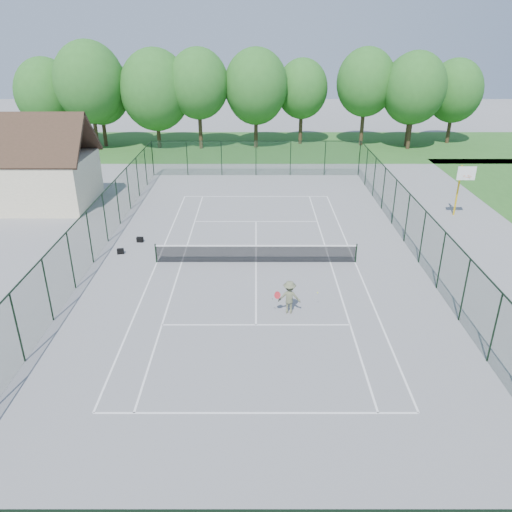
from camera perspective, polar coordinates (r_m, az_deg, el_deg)
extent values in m
plane|color=gray|center=(27.59, 0.00, -0.73)|extent=(140.00, 140.00, 0.00)
cube|color=#346F29|center=(56.19, 0.00, 12.47)|extent=(80.00, 16.00, 0.01)
cube|color=white|center=(38.67, 0.00, 6.83)|extent=(10.97, 0.08, 0.01)
cube|color=white|center=(17.59, 0.00, -17.50)|extent=(10.97, 0.08, 0.01)
cube|color=white|center=(33.49, 0.00, 3.97)|extent=(8.23, 0.08, 0.01)
cube|color=white|center=(21.97, 0.00, -7.87)|extent=(8.23, 0.08, 0.01)
cube|color=white|center=(28.13, 11.25, -0.71)|extent=(0.08, 23.77, 0.01)
cube|color=white|center=(28.13, -11.25, -0.71)|extent=(0.08, 23.77, 0.01)
cube|color=white|center=(27.89, 8.48, -0.71)|extent=(0.08, 23.77, 0.01)
cube|color=white|center=(27.89, -8.48, -0.71)|extent=(0.08, 23.77, 0.01)
cube|color=white|center=(27.59, 0.00, -0.72)|extent=(0.08, 12.80, 0.01)
cylinder|color=black|center=(27.91, -11.37, 0.31)|extent=(0.08, 0.08, 1.10)
cylinder|color=black|center=(27.91, 11.37, 0.31)|extent=(0.08, 0.08, 1.10)
cube|color=black|center=(27.38, 0.00, 0.22)|extent=(11.00, 0.02, 0.96)
cube|color=white|center=(27.18, 0.00, 1.18)|extent=(11.00, 0.05, 0.07)
cube|color=#183922|center=(44.16, 0.00, 11.10)|extent=(18.00, 0.02, 3.00)
cube|color=#183922|center=(28.44, 18.46, 2.04)|extent=(0.02, 36.00, 3.00)
cube|color=#183922|center=(28.44, -18.46, 2.04)|extent=(0.02, 36.00, 3.00)
cube|color=black|center=(43.83, 0.00, 13.01)|extent=(18.00, 0.05, 0.05)
cube|color=black|center=(11.21, 0.00, -27.14)|extent=(18.00, 0.05, 0.05)
cube|color=black|center=(27.94, 18.86, 4.88)|extent=(0.05, 36.00, 0.05)
cube|color=black|center=(27.94, -18.86, 4.88)|extent=(0.05, 36.00, 0.05)
cube|color=#EFE5BF|center=(39.72, -23.99, 7.82)|extent=(8.00, 6.00, 3.50)
cube|color=#422E20|center=(40.37, -23.98, 12.85)|extent=(8.60, 3.27, 3.27)
cube|color=#422E20|center=(37.69, -25.71, 11.84)|extent=(8.60, 3.27, 3.27)
cylinder|color=#42301E|center=(58.18, -16.99, 13.97)|extent=(0.40, 0.40, 4.20)
ellipsoid|color=#317929|center=(57.66, -17.49, 17.76)|extent=(6.40, 6.40, 7.40)
cylinder|color=#42301E|center=(55.79, 0.00, 14.58)|extent=(0.40, 0.40, 4.20)
ellipsoid|color=#317929|center=(55.25, 0.00, 18.56)|extent=(6.40, 6.40, 7.40)
cylinder|color=#42301E|center=(58.18, 16.99, 13.97)|extent=(0.40, 0.40, 4.20)
ellipsoid|color=#317929|center=(57.66, 17.49, 17.76)|extent=(6.40, 6.40, 7.40)
cylinder|color=gold|center=(36.81, 22.06, 6.94)|extent=(0.12, 0.12, 3.50)
cube|color=gold|center=(36.00, 22.71, 9.13)|extent=(0.08, 0.90, 0.08)
cube|color=white|center=(35.64, 22.92, 8.70)|extent=(1.20, 0.05, 0.90)
torus|color=#E14F17|center=(35.47, 23.02, 8.36)|extent=(0.48, 0.48, 0.02)
cube|color=black|center=(29.63, -15.23, 0.53)|extent=(0.41, 0.29, 0.30)
cube|color=black|center=(30.99, -13.12, 1.84)|extent=(0.40, 0.26, 0.30)
imported|color=#656A4B|center=(22.55, 3.83, -4.70)|extent=(1.07, 0.68, 1.57)
sphere|color=#D4EF3E|center=(23.02, 7.05, -4.20)|extent=(0.07, 0.07, 0.07)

